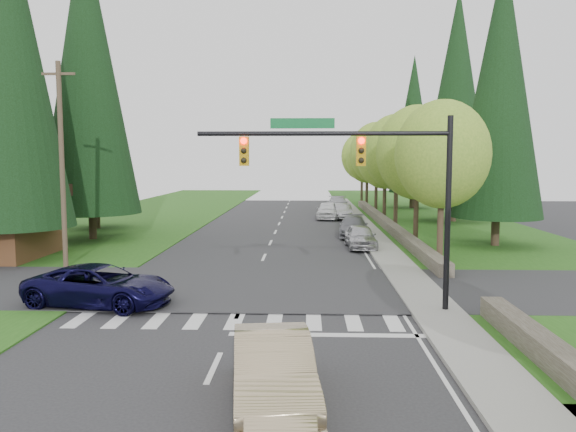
# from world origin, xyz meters

# --- Properties ---
(ground) EXTENTS (120.00, 120.00, 0.00)m
(ground) POSITION_xyz_m (0.00, 0.00, 0.00)
(ground) COLOR #28282B
(ground) RESTS_ON ground
(grass_east) EXTENTS (14.00, 110.00, 0.06)m
(grass_east) POSITION_xyz_m (13.00, 20.00, 0.03)
(grass_east) COLOR #245416
(grass_east) RESTS_ON ground
(grass_west) EXTENTS (14.00, 110.00, 0.06)m
(grass_west) POSITION_xyz_m (-13.00, 20.00, 0.03)
(grass_west) COLOR #245416
(grass_west) RESTS_ON ground
(cross_street) EXTENTS (120.00, 8.00, 0.10)m
(cross_street) POSITION_xyz_m (0.00, 8.00, 0.00)
(cross_street) COLOR #28282B
(cross_street) RESTS_ON ground
(sidewalk_east) EXTENTS (1.80, 80.00, 0.13)m
(sidewalk_east) POSITION_xyz_m (6.90, 22.00, 0.07)
(sidewalk_east) COLOR gray
(sidewalk_east) RESTS_ON ground
(curb_east) EXTENTS (0.20, 80.00, 0.13)m
(curb_east) POSITION_xyz_m (6.05, 22.00, 0.07)
(curb_east) COLOR gray
(curb_east) RESTS_ON ground
(stone_wall_north) EXTENTS (0.70, 40.00, 0.70)m
(stone_wall_north) POSITION_xyz_m (8.60, 30.00, 0.35)
(stone_wall_north) COLOR #4C4438
(stone_wall_north) RESTS_ON ground
(traffic_signal) EXTENTS (8.70, 0.37, 6.80)m
(traffic_signal) POSITION_xyz_m (4.37, 4.50, 4.98)
(traffic_signal) COLOR black
(traffic_signal) RESTS_ON ground
(utility_pole) EXTENTS (1.60, 0.24, 10.00)m
(utility_pole) POSITION_xyz_m (-9.50, 12.00, 5.14)
(utility_pole) COLOR #473828
(utility_pole) RESTS_ON ground
(decid_tree_0) EXTENTS (4.80, 4.80, 8.37)m
(decid_tree_0) POSITION_xyz_m (9.20, 14.00, 5.60)
(decid_tree_0) COLOR #38281C
(decid_tree_0) RESTS_ON ground
(decid_tree_1) EXTENTS (5.20, 5.20, 8.80)m
(decid_tree_1) POSITION_xyz_m (9.30, 21.00, 5.80)
(decid_tree_1) COLOR #38281C
(decid_tree_1) RESTS_ON ground
(decid_tree_2) EXTENTS (5.00, 5.00, 8.82)m
(decid_tree_2) POSITION_xyz_m (9.10, 28.00, 5.93)
(decid_tree_2) COLOR #38281C
(decid_tree_2) RESTS_ON ground
(decid_tree_3) EXTENTS (5.00, 5.00, 8.55)m
(decid_tree_3) POSITION_xyz_m (9.20, 35.00, 5.66)
(decid_tree_3) COLOR #38281C
(decid_tree_3) RESTS_ON ground
(decid_tree_4) EXTENTS (5.40, 5.40, 9.18)m
(decid_tree_4) POSITION_xyz_m (9.30, 42.00, 6.06)
(decid_tree_4) COLOR #38281C
(decid_tree_4) RESTS_ON ground
(decid_tree_5) EXTENTS (4.80, 4.80, 8.30)m
(decid_tree_5) POSITION_xyz_m (9.10, 49.00, 5.53)
(decid_tree_5) COLOR #38281C
(decid_tree_5) RESTS_ON ground
(decid_tree_6) EXTENTS (5.20, 5.20, 8.86)m
(decid_tree_6) POSITION_xyz_m (9.20, 56.00, 5.86)
(decid_tree_6) COLOR #38281C
(decid_tree_6) RESTS_ON ground
(conifer_w_a) EXTENTS (6.12, 6.12, 19.80)m
(conifer_w_a) POSITION_xyz_m (-13.00, 14.00, 10.79)
(conifer_w_a) COLOR #38281C
(conifer_w_a) RESTS_ON ground
(conifer_w_c) EXTENTS (6.46, 6.46, 20.80)m
(conifer_w_c) POSITION_xyz_m (-12.00, 22.00, 11.29)
(conifer_w_c) COLOR #38281C
(conifer_w_c) RESTS_ON ground
(conifer_w_e) EXTENTS (5.78, 5.78, 18.80)m
(conifer_w_e) POSITION_xyz_m (-14.00, 28.00, 10.29)
(conifer_w_e) COLOR #38281C
(conifer_w_e) RESTS_ON ground
(conifer_e_a) EXTENTS (5.44, 5.44, 17.80)m
(conifer_e_a) POSITION_xyz_m (14.00, 20.00, 9.79)
(conifer_e_a) COLOR #38281C
(conifer_e_a) RESTS_ON ground
(conifer_e_b) EXTENTS (6.12, 6.12, 19.80)m
(conifer_e_b) POSITION_xyz_m (15.00, 34.00, 10.79)
(conifer_e_b) COLOR #38281C
(conifer_e_b) RESTS_ON ground
(conifer_e_c) EXTENTS (5.10, 5.10, 16.80)m
(conifer_e_c) POSITION_xyz_m (14.00, 48.00, 9.29)
(conifer_e_c) COLOR #38281C
(conifer_e_c) RESTS_ON ground
(sedan_champagne) EXTENTS (2.24, 4.92, 1.57)m
(sedan_champagne) POSITION_xyz_m (1.65, -3.20, 0.78)
(sedan_champagne) COLOR tan
(sedan_champagne) RESTS_ON ground
(suv_navy) EXTENTS (5.75, 3.43, 1.50)m
(suv_navy) POSITION_xyz_m (-5.15, 5.00, 0.75)
(suv_navy) COLOR black
(suv_navy) RESTS_ON ground
(parked_car_a) EXTENTS (1.83, 4.24, 1.43)m
(parked_car_a) POSITION_xyz_m (5.60, 18.89, 0.71)
(parked_car_a) COLOR #B3B3B8
(parked_car_a) RESTS_ON ground
(parked_car_b) EXTENTS (2.29, 4.97, 1.41)m
(parked_car_b) POSITION_xyz_m (5.60, 24.22, 0.70)
(parked_car_b) COLOR slate
(parked_car_b) RESTS_ON ground
(parked_car_c) EXTENTS (1.56, 4.22, 1.38)m
(parked_car_c) POSITION_xyz_m (5.60, 35.99, 0.69)
(parked_car_c) COLOR #BBBAC0
(parked_car_c) RESTS_ON ground
(parked_car_d) EXTENTS (2.19, 4.76, 1.58)m
(parked_car_d) POSITION_xyz_m (4.20, 36.00, 0.79)
(parked_car_d) COLOR silver
(parked_car_d) RESTS_ON ground
(parked_car_e) EXTENTS (2.39, 5.48, 1.57)m
(parked_car_e) POSITION_xyz_m (5.50, 43.29, 0.78)
(parked_car_e) COLOR #A9A9AE
(parked_car_e) RESTS_ON ground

